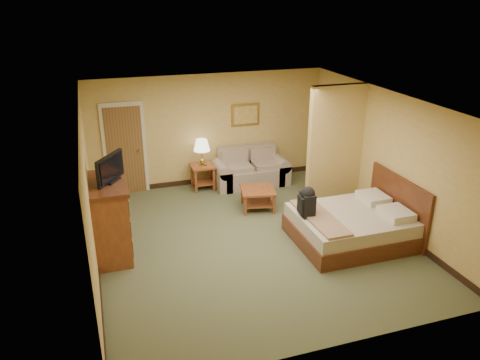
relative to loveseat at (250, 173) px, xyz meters
name	(u,v)px	position (x,y,z in m)	size (l,w,h in m)	color
floor	(251,240)	(-0.88, -2.57, -0.29)	(6.00, 6.00, 0.00)	#505738
ceiling	(252,102)	(-0.88, -2.57, 2.31)	(6.00, 6.00, 0.00)	white
back_wall	(209,130)	(-0.88, 0.43, 1.01)	(5.50, 0.02, 2.60)	tan
left_wall	(89,194)	(-3.63, -2.57, 1.01)	(0.02, 6.00, 2.60)	tan
right_wall	(386,159)	(1.87, -2.57, 1.01)	(0.02, 6.00, 2.60)	tan
partition	(335,148)	(1.27, -1.65, 1.01)	(1.20, 0.15, 2.60)	tan
door	(125,149)	(-2.83, 0.39, 0.75)	(0.94, 0.16, 2.10)	beige
baseboard	(211,179)	(-0.88, 0.42, -0.23)	(5.50, 0.02, 0.12)	black
loveseat	(250,173)	(0.00, 0.00, 0.00)	(1.75, 0.81, 0.88)	gray
side_table	(203,173)	(-1.15, 0.08, 0.09)	(0.53, 0.53, 0.58)	brown
table_lamp	(202,146)	(-1.15, 0.08, 0.76)	(0.37, 0.37, 0.62)	#B19141
coffee_table	(258,195)	(-0.30, -1.34, 0.03)	(0.83, 0.83, 0.45)	brown
wall_picture	(245,115)	(0.00, 0.40, 1.31)	(0.69, 0.04, 0.54)	#B78E3F
dresser	(110,219)	(-3.35, -2.30, 0.40)	(0.67, 1.28, 1.37)	brown
tv	(110,169)	(-3.25, -2.30, 1.30)	(0.47, 0.65, 0.46)	black
bed	(355,225)	(0.94, -3.17, 0.02)	(2.07, 1.76, 1.14)	#4B2211
backpack	(308,201)	(0.03, -2.99, 0.56)	(0.26, 0.34, 0.55)	black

